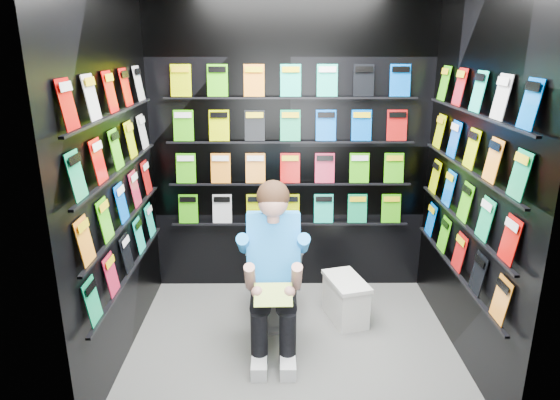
{
  "coord_description": "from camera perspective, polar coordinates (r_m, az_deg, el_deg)",
  "views": [
    {
      "loc": [
        -0.12,
        -3.22,
        2.16
      ],
      "look_at": [
        -0.09,
        0.15,
        1.09
      ],
      "focal_mm": 32.0,
      "sensor_mm": 36.0,
      "label": 1
    }
  ],
  "objects": [
    {
      "name": "floor",
      "position": [
        3.88,
        1.45,
        -16.24
      ],
      "size": [
        2.4,
        2.4,
        0.0
      ],
      "primitive_type": "plane",
      "color": "slate",
      "rests_on": "ground"
    },
    {
      "name": "wall_back",
      "position": [
        4.31,
        1.17,
        6.08
      ],
      "size": [
        2.4,
        0.04,
        2.6
      ],
      "primitive_type": "cube",
      "color": "black",
      "rests_on": "floor"
    },
    {
      "name": "wall_front",
      "position": [
        2.38,
        2.44,
        -3.53
      ],
      "size": [
        2.4,
        0.04,
        2.6
      ],
      "primitive_type": "cube",
      "color": "black",
      "rests_on": "floor"
    },
    {
      "name": "wall_left",
      "position": [
        3.51,
        -18.41,
        2.49
      ],
      "size": [
        0.04,
        2.0,
        2.6
      ],
      "primitive_type": "cube",
      "color": "black",
      "rests_on": "floor"
    },
    {
      "name": "wall_right",
      "position": [
        3.58,
        21.19,
        2.52
      ],
      "size": [
        0.04,
        2.0,
        2.6
      ],
      "primitive_type": "cube",
      "color": "black",
      "rests_on": "floor"
    },
    {
      "name": "comics_back",
      "position": [
        4.28,
        1.18,
        6.07
      ],
      "size": [
        2.1,
        0.06,
        1.37
      ],
      "primitive_type": null,
      "color": "red",
      "rests_on": "wall_back"
    },
    {
      "name": "comics_left",
      "position": [
        3.49,
        -17.95,
        2.58
      ],
      "size": [
        0.06,
        1.7,
        1.37
      ],
      "primitive_type": null,
      "color": "red",
      "rests_on": "wall_left"
    },
    {
      "name": "comics_right",
      "position": [
        3.57,
        20.75,
        2.6
      ],
      "size": [
        0.06,
        1.7,
        1.37
      ],
      "primitive_type": null,
      "color": "red",
      "rests_on": "wall_right"
    },
    {
      "name": "toilet",
      "position": [
        4.07,
        -0.71,
        -8.53
      ],
      "size": [
        0.43,
        0.76,
        0.73
      ],
      "primitive_type": "imported",
      "rotation": [
        0.0,
        0.0,
        3.16
      ],
      "color": "white",
      "rests_on": "floor"
    },
    {
      "name": "longbox",
      "position": [
        4.15,
        7.49,
        -11.36
      ],
      "size": [
        0.34,
        0.48,
        0.32
      ],
      "primitive_type": "cube",
      "rotation": [
        0.0,
        0.0,
        0.28
      ],
      "color": "white",
      "rests_on": "floor"
    },
    {
      "name": "longbox_lid",
      "position": [
        4.07,
        7.59,
        -9.18
      ],
      "size": [
        0.37,
        0.5,
        0.03
      ],
      "primitive_type": "cube",
      "rotation": [
        0.0,
        0.0,
        0.28
      ],
      "color": "white",
      "rests_on": "longbox"
    },
    {
      "name": "reader",
      "position": [
        3.56,
        -0.76,
        -5.51
      ],
      "size": [
        0.52,
        0.75,
        1.37
      ],
      "primitive_type": null,
      "rotation": [
        0.0,
        0.0,
        0.02
      ],
      "color": "#2081E0",
      "rests_on": "toilet"
    },
    {
      "name": "held_comic",
      "position": [
        3.32,
        -0.78,
        -10.78
      ],
      "size": [
        0.25,
        0.15,
        0.11
      ],
      "primitive_type": "cube",
      "rotation": [
        -0.96,
        0.0,
        0.02
      ],
      "color": "green",
      "rests_on": "reader"
    }
  ]
}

